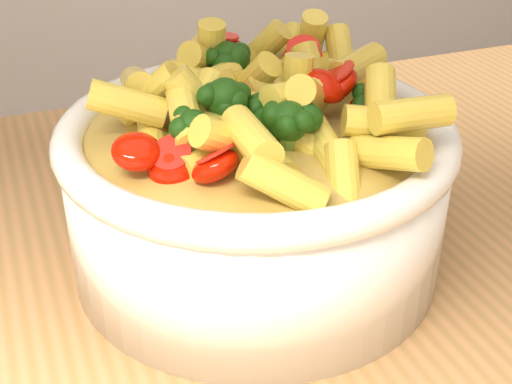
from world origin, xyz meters
name	(u,v)px	position (x,y,z in m)	size (l,w,h in m)	color
serving_bowl	(256,190)	(-0.06, 0.08, 0.96)	(0.26, 0.26, 0.11)	white
pasta_salad	(256,95)	(-0.06, 0.08, 1.03)	(0.21, 0.21, 0.05)	#FCDA4F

